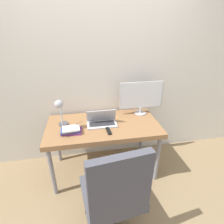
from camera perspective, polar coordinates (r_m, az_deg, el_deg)
name	(u,v)px	position (r m, az deg, el deg)	size (l,w,h in m)	color
ground_plane	(108,189)	(2.42, -1.24, -23.85)	(12.00, 12.00, 0.00)	#937A56
wall_back	(98,72)	(2.40, -4.54, 12.81)	(8.00, 0.05, 2.60)	silver
desk	(103,129)	(2.24, -2.84, -5.48)	(1.41, 0.72, 0.74)	#996B42
laptop	(102,121)	(2.19, -3.36, -3.03)	(0.37, 0.21, 0.20)	silver
monitor	(141,97)	(2.41, 9.59, 4.99)	(0.60, 0.16, 0.46)	#B7B7BC
desk_lamp	(60,109)	(2.06, -16.61, 0.92)	(0.12, 0.26, 0.39)	#4C4C51
office_chair	(115,192)	(1.66, 0.91, -24.63)	(0.60, 0.59, 1.06)	black
book_stack	(71,130)	(2.08, -13.25, -5.82)	(0.24, 0.18, 0.07)	#753384
tv_remote	(109,131)	(2.05, -1.15, -6.21)	(0.05, 0.15, 0.02)	black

